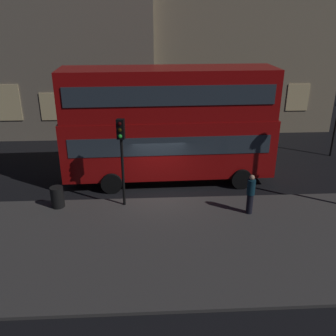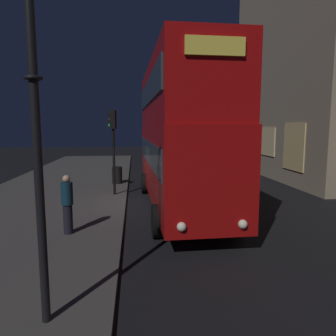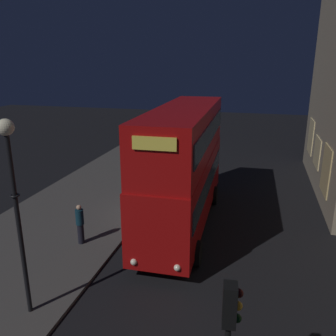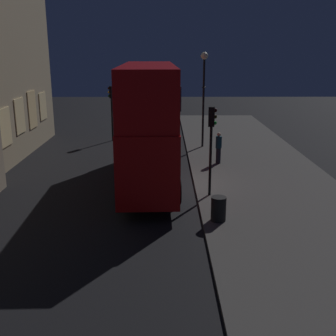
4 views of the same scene
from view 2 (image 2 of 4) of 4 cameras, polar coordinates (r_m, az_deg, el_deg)
ground_plane at (r=13.59m, az=-5.61°, el=-6.69°), size 80.00×80.00×0.00m
sidewalk_slab at (r=14.15m, az=-22.51°, el=-6.42°), size 44.00×7.17×0.12m
double_decker_bus at (r=12.78m, az=1.96°, el=6.94°), size 10.62×2.98×5.77m
traffic_light_near_kerb at (r=14.85m, az=-10.07°, el=6.07°), size 0.36×0.39×3.98m
street_lamp at (r=5.34m, az=-23.74°, el=19.11°), size 0.47×0.47×6.17m
pedestrian at (r=9.86m, az=-17.99°, el=-6.23°), size 0.35×0.35×1.80m
litter_bin at (r=18.00m, az=-9.33°, el=-1.30°), size 0.58×0.58×0.95m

